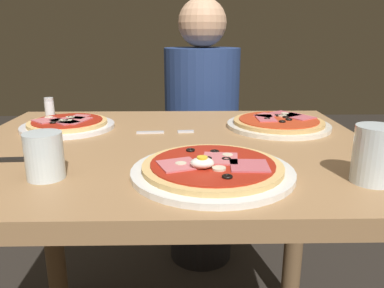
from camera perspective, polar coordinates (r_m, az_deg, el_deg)
dining_table at (r=0.99m, az=-3.40°, el=-7.51°), size 1.02×0.81×0.77m
pizza_foreground at (r=0.73m, az=3.10°, el=-3.80°), size 0.32×0.32×0.05m
pizza_across_left at (r=1.13m, az=12.92°, el=3.06°), size 0.30×0.30×0.03m
pizza_across_right at (r=1.14m, az=-18.26°, el=2.82°), size 0.26×0.26×0.03m
water_glass_near at (r=0.76m, az=-21.36°, el=-2.07°), size 0.07×0.07×0.09m
water_glass_far at (r=0.76m, az=25.83°, el=-1.97°), size 0.08×0.08×0.11m
fork at (r=1.04m, az=-4.76°, el=1.81°), size 0.16×0.03×0.00m
salt_shaker at (r=1.30m, az=-20.72°, el=5.09°), size 0.03×0.03×0.07m
diner_person at (r=1.69m, az=1.44°, el=-0.03°), size 0.32×0.32×1.18m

